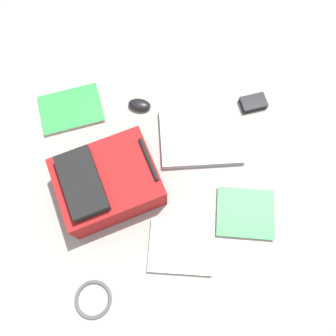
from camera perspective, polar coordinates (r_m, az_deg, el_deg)
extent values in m
plane|color=gray|center=(1.49, 0.50, -0.74)|extent=(3.36, 3.36, 0.00)
cube|color=maroon|center=(1.41, -9.83, -2.42)|extent=(0.39, 0.45, 0.17)
cube|color=black|center=(1.32, -14.13, -2.42)|extent=(0.28, 0.19, 0.05)
cylinder|color=black|center=(1.33, -3.25, 1.48)|extent=(0.18, 0.06, 0.02)
cube|color=#929296|center=(1.54, 5.39, 5.01)|extent=(0.31, 0.38, 0.02)
cube|color=#B7B7BC|center=(1.53, 5.44, 5.26)|extent=(0.30, 0.38, 0.01)
cube|color=silver|center=(1.47, 12.67, -7.32)|extent=(0.25, 0.27, 0.02)
cube|color=#2D8C3F|center=(1.46, 12.75, -7.24)|extent=(0.26, 0.28, 0.00)
cube|color=silver|center=(1.41, 2.24, -12.99)|extent=(0.25, 0.29, 0.02)
cube|color=silver|center=(1.40, 2.26, -12.94)|extent=(0.26, 0.30, 0.00)
cube|color=silver|center=(1.67, -15.77, 9.36)|extent=(0.23, 0.29, 0.01)
cube|color=#2D8C3F|center=(1.66, -15.85, 9.50)|extent=(0.24, 0.30, 0.00)
ellipsoid|color=black|center=(1.61, -4.75, 10.39)|extent=(0.09, 0.12, 0.04)
torus|color=#4C4C51|center=(1.43, -12.31, -20.56)|extent=(0.14, 0.14, 0.01)
cube|color=black|center=(1.66, 13.97, 10.44)|extent=(0.08, 0.12, 0.03)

